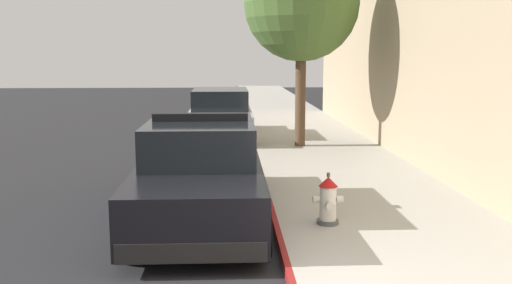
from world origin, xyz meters
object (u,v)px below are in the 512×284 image
at_px(fire_hydrant, 328,201).
at_px(street_tree, 301,4).
at_px(police_cruiser, 201,173).
at_px(parked_car_silver_ahead, 220,116).

height_order(fire_hydrant, street_tree, street_tree).
distance_m(fire_hydrant, street_tree, 7.88).
bearing_deg(police_cruiser, fire_hydrant, -23.60).
xyz_separation_m(parked_car_silver_ahead, fire_hydrant, (1.69, -9.08, -0.25)).
relative_size(police_cruiser, fire_hydrant, 6.37).
bearing_deg(parked_car_silver_ahead, fire_hydrant, -79.44).
xyz_separation_m(police_cruiser, parked_car_silver_ahead, (0.18, 8.26, -0.00)).
relative_size(parked_car_silver_ahead, street_tree, 0.91).
height_order(parked_car_silver_ahead, street_tree, street_tree).
height_order(police_cruiser, street_tree, street_tree).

